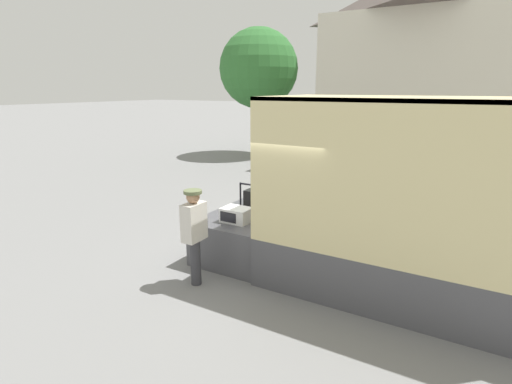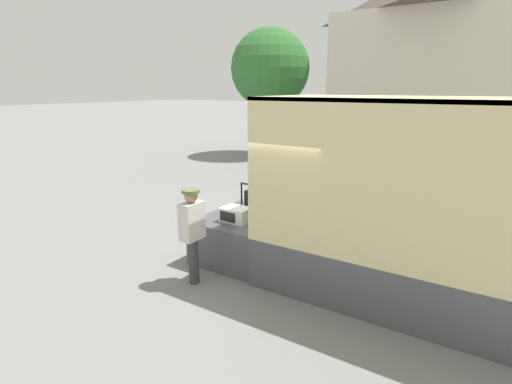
{
  "view_description": "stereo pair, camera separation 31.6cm",
  "coord_description": "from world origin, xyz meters",
  "px_view_note": "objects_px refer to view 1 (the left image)",
  "views": [
    {
      "loc": [
        3.28,
        -6.54,
        3.34
      ],
      "look_at": [
        -0.44,
        -0.2,
        1.42
      ],
      "focal_mm": 28.0,
      "sensor_mm": 36.0,
      "label": 1
    },
    {
      "loc": [
        3.55,
        -6.37,
        3.34
      ],
      "look_at": [
        -0.44,
        -0.2,
        1.42
      ],
      "focal_mm": 28.0,
      "sensor_mm": 36.0,
      "label": 2
    }
  ],
  "objects_px": {
    "portable_generator": "(259,200)",
    "street_tree": "(259,69)",
    "microwave": "(236,215)",
    "worker_person": "(194,228)"
  },
  "relations": [
    {
      "from": "microwave",
      "to": "worker_person",
      "type": "xyz_separation_m",
      "value": [
        -0.16,
        -1.06,
        0.04
      ]
    },
    {
      "from": "worker_person",
      "to": "street_tree",
      "type": "relative_size",
      "value": 0.28
    },
    {
      "from": "worker_person",
      "to": "street_tree",
      "type": "height_order",
      "value": "street_tree"
    },
    {
      "from": "portable_generator",
      "to": "street_tree",
      "type": "xyz_separation_m",
      "value": [
        -6.2,
        10.67,
        3.13
      ]
    },
    {
      "from": "microwave",
      "to": "street_tree",
      "type": "xyz_separation_m",
      "value": [
        -6.17,
        11.5,
        3.23
      ]
    },
    {
      "from": "street_tree",
      "to": "microwave",
      "type": "bearing_deg",
      "value": -61.78
    },
    {
      "from": "microwave",
      "to": "worker_person",
      "type": "bearing_deg",
      "value": -98.51
    },
    {
      "from": "portable_generator",
      "to": "microwave",
      "type": "bearing_deg",
      "value": -91.83
    },
    {
      "from": "worker_person",
      "to": "portable_generator",
      "type": "bearing_deg",
      "value": 84.4
    },
    {
      "from": "portable_generator",
      "to": "street_tree",
      "type": "distance_m",
      "value": 12.73
    }
  ]
}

